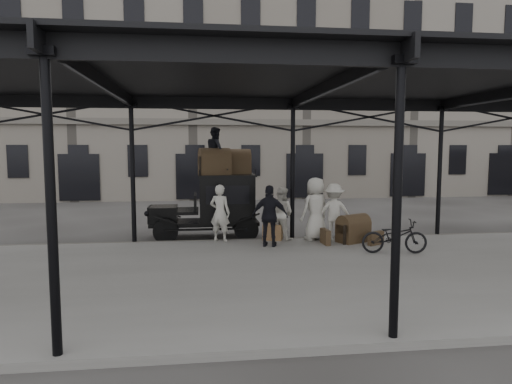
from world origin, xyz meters
TOP-DOWN VIEW (x-y plane):
  - ground at (0.00, 0.00)m, footprint 120.00×120.00m
  - platform at (0.00, -2.00)m, footprint 28.00×8.00m
  - canopy at (0.00, -1.72)m, footprint 22.50×9.00m
  - building_frontage at (0.00, 18.00)m, footprint 64.00×8.00m
  - taxi at (-2.38, 2.98)m, footprint 3.65×1.55m
  - porter_left at (-2.34, 1.80)m, footprint 0.77×0.65m
  - porter_midleft at (-0.40, 1.80)m, footprint 1.03×1.01m
  - porter_centre at (0.66, 1.62)m, footprint 1.14×0.97m
  - porter_official at (-0.91, 0.82)m, footprint 1.15×0.72m
  - porter_right at (1.26, 1.60)m, footprint 1.23×0.81m
  - bicycle at (2.38, -0.46)m, footprint 1.86×0.89m
  - porter_roof at (-2.41, 2.89)m, footprint 0.71×0.85m
  - steamer_trunk_roof_near at (-2.46, 2.74)m, footprint 1.10×0.80m
  - steamer_trunk_roof_far at (-1.71, 3.19)m, footprint 1.00×0.66m
  - steamer_trunk_platform at (1.76, 1.16)m, footprint 1.14×0.97m
  - wicker_hamper at (-0.67, 1.80)m, footprint 0.71×0.61m
  - suitcase_upright at (0.81, 0.94)m, footprint 0.18×0.61m
  - suitcase_flat at (2.30, 0.65)m, footprint 0.59×0.43m

SIDE VIEW (x-z plane):
  - ground at x=0.00m, z-range 0.00..0.00m
  - platform at x=0.00m, z-range 0.00..0.15m
  - suitcase_flat at x=2.30m, z-range 0.15..0.55m
  - suitcase_upright at x=0.81m, z-range 0.15..0.60m
  - wicker_hamper at x=-0.67m, z-range 0.15..0.65m
  - steamer_trunk_platform at x=1.76m, z-range 0.15..0.87m
  - bicycle at x=2.38m, z-range 0.15..1.09m
  - porter_midleft at x=-0.40m, z-range 0.15..1.83m
  - porter_left at x=-2.34m, z-range 0.15..1.93m
  - porter_right at x=1.26m, z-range 0.15..1.93m
  - porter_official at x=-0.91m, z-range 0.15..1.97m
  - porter_centre at x=0.66m, z-range 0.15..2.13m
  - taxi at x=-2.38m, z-range 0.11..2.29m
  - steamer_trunk_roof_far at x=-1.71m, z-range 2.18..2.88m
  - steamer_trunk_roof_near at x=-2.46m, z-range 2.18..2.91m
  - porter_roof at x=-2.41m, z-range 2.18..3.75m
  - canopy at x=0.00m, z-range 2.23..6.97m
  - building_frontage at x=0.00m, z-range 0.00..14.00m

